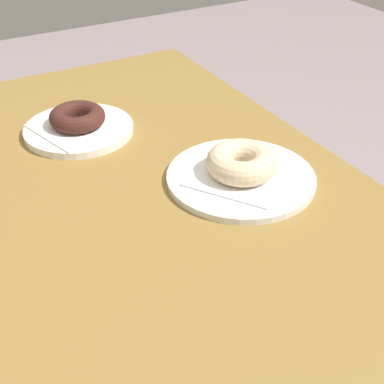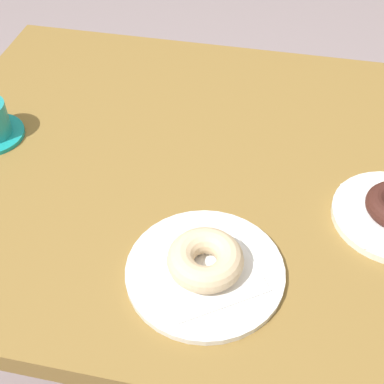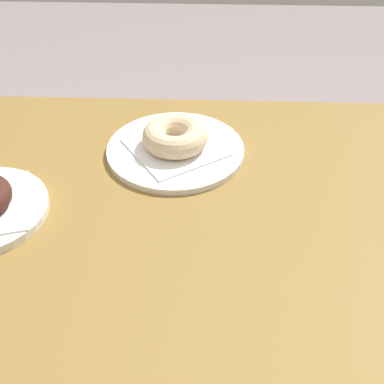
# 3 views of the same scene
# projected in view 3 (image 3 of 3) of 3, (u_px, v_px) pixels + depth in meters

# --- Properties ---
(table) EXTENTS (1.15, 0.83, 0.71)m
(table) POSITION_uv_depth(u_px,v_px,m) (162.00, 297.00, 0.78)
(table) COLOR olive
(table) RESTS_ON ground_plane
(plate_sugar_ring) EXTENTS (0.24, 0.24, 0.01)m
(plate_sugar_ring) POSITION_uv_depth(u_px,v_px,m) (175.00, 150.00, 0.89)
(plate_sugar_ring) COLOR white
(plate_sugar_ring) RESTS_ON table
(napkin_sugar_ring) EXTENTS (0.20, 0.20, 0.00)m
(napkin_sugar_ring) POSITION_uv_depth(u_px,v_px,m) (175.00, 147.00, 0.89)
(napkin_sugar_ring) COLOR white
(napkin_sugar_ring) RESTS_ON plate_sugar_ring
(donut_sugar_ring) EXTENTS (0.11, 0.11, 0.04)m
(donut_sugar_ring) POSITION_uv_depth(u_px,v_px,m) (175.00, 136.00, 0.88)
(donut_sugar_ring) COLOR beige
(donut_sugar_ring) RESTS_ON napkin_sugar_ring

